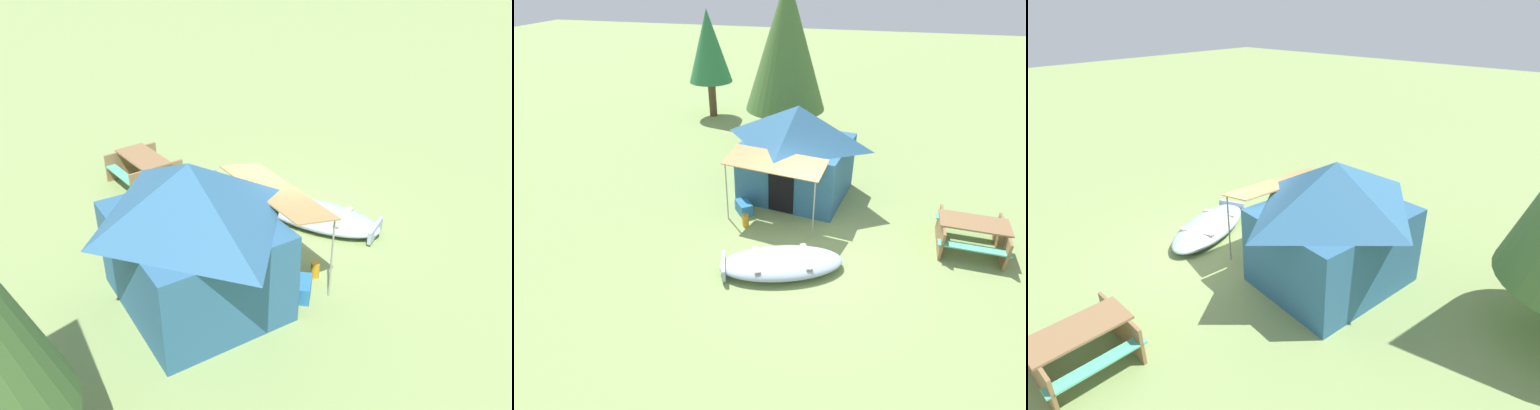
% 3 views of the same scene
% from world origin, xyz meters
% --- Properties ---
extents(ground_plane, '(80.00, 80.00, 0.00)m').
position_xyz_m(ground_plane, '(0.00, 0.00, 0.00)').
color(ground_plane, '#839C59').
extents(beached_rowboat, '(3.20, 2.20, 0.38)m').
position_xyz_m(beached_rowboat, '(-0.56, -0.86, 0.20)').
color(beached_rowboat, '#9BADC1').
rests_on(beached_rowboat, ground_plane).
extents(canvas_cabin_tent, '(3.60, 4.00, 2.82)m').
position_xyz_m(canvas_cabin_tent, '(-0.97, 2.88, 1.46)').
color(canvas_cabin_tent, '#2E6088').
rests_on(canvas_cabin_tent, ground_plane).
extents(picnic_table, '(1.70, 1.57, 0.80)m').
position_xyz_m(picnic_table, '(3.87, 1.16, 0.49)').
color(picnic_table, olive).
rests_on(picnic_table, ground_plane).
extents(cooler_box, '(0.63, 0.66, 0.35)m').
position_xyz_m(cooler_box, '(-2.19, 1.34, 0.18)').
color(cooler_box, '#286EB0').
rests_on(cooler_box, ground_plane).
extents(fuel_can, '(0.23, 0.23, 0.35)m').
position_xyz_m(fuel_can, '(-1.93, 0.71, 0.17)').
color(fuel_can, orange).
rests_on(fuel_can, ground_plane).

